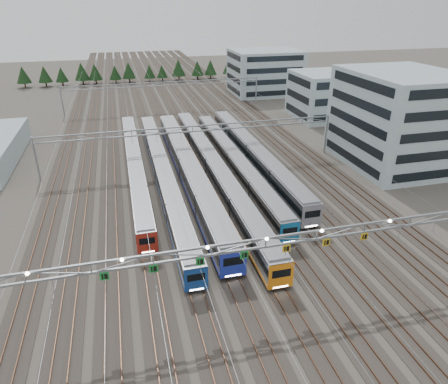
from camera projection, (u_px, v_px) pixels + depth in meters
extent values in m
plane|color=#47423A|center=(263.00, 299.00, 43.16)|extent=(400.00, 400.00, 0.00)
cube|color=#2D2823|center=(160.00, 98.00, 130.15)|extent=(54.00, 260.00, 0.08)
cube|color=brown|center=(78.00, 102.00, 124.32)|extent=(0.08, 260.00, 0.16)
cube|color=brown|center=(235.00, 93.00, 135.87)|extent=(0.08, 260.00, 0.16)
cube|color=brown|center=(157.00, 98.00, 129.93)|extent=(0.08, 260.00, 0.16)
cube|color=brown|center=(162.00, 97.00, 130.26)|extent=(0.08, 260.00, 0.16)
cube|color=black|center=(136.00, 172.00, 73.92)|extent=(2.19, 53.69, 0.33)
cube|color=#ACAEB5|center=(135.00, 164.00, 73.22)|extent=(2.57, 54.78, 2.90)
cube|color=black|center=(135.00, 162.00, 73.07)|extent=(2.63, 54.51, 0.87)
cube|color=#A42519|center=(135.00, 170.00, 73.76)|extent=(2.62, 54.51, 0.32)
cube|color=slate|center=(134.00, 156.00, 72.55)|extent=(2.32, 53.69, 0.23)
cube|color=#A42519|center=(147.00, 243.00, 49.43)|extent=(2.59, 0.12, 2.90)
cube|color=black|center=(147.00, 241.00, 49.26)|extent=(1.93, 0.10, 0.87)
cube|color=white|center=(148.00, 252.00, 49.94)|extent=(1.54, 0.06, 0.14)
cube|color=black|center=(163.00, 180.00, 70.68)|extent=(2.22, 60.90, 0.34)
cube|color=#ACAEB5|center=(162.00, 171.00, 69.97)|extent=(2.61, 62.15, 2.94)
cube|color=black|center=(162.00, 169.00, 69.81)|extent=(2.67, 61.83, 0.89)
cube|color=navy|center=(163.00, 178.00, 70.51)|extent=(2.66, 61.83, 0.33)
cube|color=slate|center=(162.00, 163.00, 69.28)|extent=(2.35, 60.90, 0.23)
cube|color=navy|center=(196.00, 280.00, 42.97)|extent=(2.63, 0.12, 2.94)
cube|color=black|center=(196.00, 277.00, 42.79)|extent=(1.96, 0.10, 0.89)
cube|color=white|center=(197.00, 289.00, 43.48)|extent=(1.57, 0.06, 0.14)
cube|color=black|center=(189.00, 178.00, 71.08)|extent=(2.66, 57.14, 0.40)
cube|color=#ACAEB5|center=(188.00, 168.00, 70.23)|extent=(3.13, 58.30, 3.52)
cube|color=black|center=(188.00, 166.00, 70.05)|extent=(3.19, 58.01, 1.06)
cube|color=#2235BB|center=(189.00, 176.00, 70.88)|extent=(3.18, 58.01, 0.39)
cube|color=slate|center=(188.00, 158.00, 69.41)|extent=(2.81, 57.14, 0.28)
cube|color=#2235BB|center=(233.00, 264.00, 44.91)|extent=(3.15, 0.12, 3.52)
cube|color=black|center=(233.00, 261.00, 44.70)|extent=(2.34, 0.10, 1.06)
cube|color=white|center=(233.00, 275.00, 45.53)|extent=(1.88, 0.06, 0.17)
cube|color=black|center=(214.00, 177.00, 71.84)|extent=(2.45, 62.76, 0.37)
cube|color=#ACAEB5|center=(214.00, 167.00, 71.05)|extent=(2.88, 64.04, 3.24)
cube|color=black|center=(214.00, 165.00, 70.88)|extent=(2.94, 63.72, 0.98)
cube|color=orange|center=(214.00, 174.00, 71.65)|extent=(2.93, 63.72, 0.36)
cube|color=slate|center=(213.00, 158.00, 70.30)|extent=(2.59, 62.76, 0.26)
cube|color=orange|center=(281.00, 276.00, 43.24)|extent=(2.90, 0.12, 3.24)
cube|color=black|center=(281.00, 273.00, 43.04)|extent=(2.16, 0.10, 0.98)
cube|color=white|center=(281.00, 287.00, 43.80)|extent=(1.73, 0.06, 0.15)
cube|color=black|center=(234.00, 169.00, 75.00)|extent=(2.27, 51.53, 0.34)
cube|color=#ACAEB5|center=(234.00, 161.00, 74.27)|extent=(2.67, 52.59, 3.00)
cube|color=black|center=(234.00, 159.00, 74.12)|extent=(2.73, 52.32, 0.91)
cube|color=#186BAA|center=(234.00, 167.00, 74.83)|extent=(2.72, 52.32, 0.33)
cube|color=slate|center=(234.00, 153.00, 73.58)|extent=(2.40, 51.53, 0.24)
cube|color=#186BAA|center=(290.00, 233.00, 51.44)|extent=(2.69, 0.12, 3.00)
cube|color=black|center=(290.00, 231.00, 51.26)|extent=(2.00, 0.10, 0.91)
cube|color=white|center=(289.00, 242.00, 51.96)|extent=(1.60, 0.06, 0.14)
cube|color=black|center=(253.00, 163.00, 77.89)|extent=(2.59, 50.25, 0.39)
cube|color=#ACAEB5|center=(253.00, 153.00, 77.06)|extent=(3.05, 51.27, 3.43)
cube|color=black|center=(253.00, 151.00, 76.88)|extent=(3.11, 51.02, 1.03)
cube|color=gray|center=(253.00, 160.00, 77.69)|extent=(3.10, 51.02, 0.38)
cube|color=slate|center=(254.00, 144.00, 76.26)|extent=(2.74, 50.25, 0.27)
cube|color=gray|center=(312.00, 217.00, 54.80)|extent=(3.07, 0.12, 3.43)
cube|color=black|center=(313.00, 214.00, 54.59)|extent=(2.29, 0.10, 1.03)
cube|color=white|center=(311.00, 226.00, 55.40)|extent=(1.83, 0.06, 0.16)
cube|color=gray|center=(266.00, 238.00, 39.74)|extent=(56.00, 0.22, 0.22)
cube|color=gray|center=(265.00, 247.00, 40.18)|extent=(56.00, 0.22, 0.22)
cube|color=#1A8430|center=(104.00, 276.00, 36.72)|extent=(0.85, 0.06, 0.85)
cube|color=#1A8430|center=(154.00, 269.00, 37.74)|extent=(0.85, 0.06, 0.85)
cube|color=#1A8430|center=(200.00, 262.00, 38.76)|extent=(0.85, 0.06, 0.85)
cube|color=#1A8430|center=(244.00, 255.00, 39.78)|extent=(0.85, 0.06, 0.85)
cube|color=gold|center=(286.00, 248.00, 40.80)|extent=(0.85, 0.06, 0.85)
cube|color=gold|center=(326.00, 242.00, 41.83)|extent=(0.85, 0.06, 0.85)
cube|color=gold|center=(364.00, 236.00, 42.85)|extent=(0.85, 0.06, 0.85)
cylinder|color=gray|center=(36.00, 159.00, 69.86)|extent=(0.36, 0.36, 8.00)
cylinder|color=gray|center=(326.00, 134.00, 82.56)|extent=(0.36, 0.36, 8.00)
cube|color=gray|center=(192.00, 126.00, 74.55)|extent=(56.00, 0.22, 0.22)
cube|color=gray|center=(193.00, 131.00, 74.98)|extent=(56.00, 0.22, 0.22)
cylinder|color=gray|center=(62.00, 101.00, 109.01)|extent=(0.36, 0.36, 8.00)
cylinder|color=gray|center=(256.00, 90.00, 121.71)|extent=(0.36, 0.36, 8.00)
cube|color=gray|center=(164.00, 82.00, 113.70)|extent=(56.00, 0.22, 0.22)
cube|color=gray|center=(164.00, 86.00, 114.14)|extent=(56.00, 0.22, 0.22)
cube|color=#9CB3BA|center=(398.00, 119.00, 75.36)|extent=(18.00, 22.00, 17.52)
cube|color=#9CB3BA|center=(322.00, 96.00, 106.31)|extent=(14.00, 16.00, 11.96)
cube|color=#9CB3BA|center=(265.00, 72.00, 133.50)|extent=(22.00, 18.00, 14.11)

